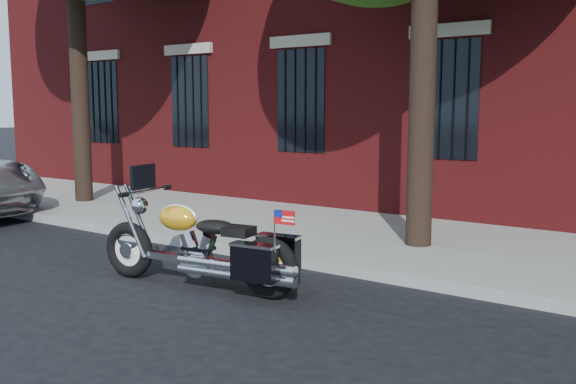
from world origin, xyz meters
The scene contains 4 objects.
ground centered at (0.00, 0.00, 0.00)m, with size 120.00×120.00×0.00m, color black.
curb centered at (0.00, 1.38, 0.07)m, with size 40.00×0.16×0.15m, color gray.
sidewalk centered at (0.00, 3.26, 0.07)m, with size 40.00×3.60×0.15m, color gray.
motorcycle centered at (-0.76, -0.13, 0.47)m, with size 2.79×1.02×1.39m.
Camera 1 is at (4.17, -5.39, 2.07)m, focal length 40.00 mm.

